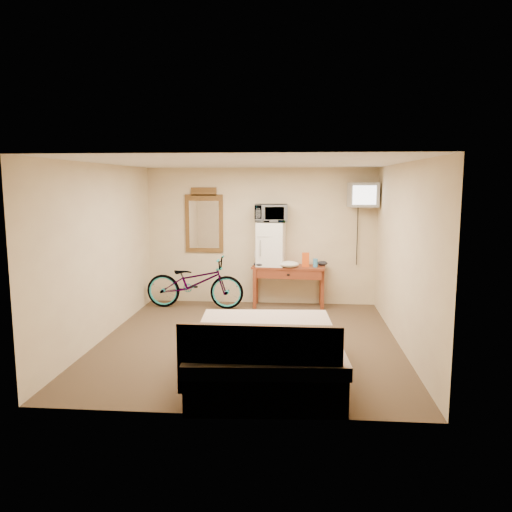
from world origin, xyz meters
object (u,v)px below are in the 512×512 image
object	(u,v)px
microwave	(271,213)
crt_television	(363,195)
bed	(265,354)
wall_mirror	(204,221)
desk	(289,273)
blue_cup	(315,263)
mini_fridge	(271,244)
bicycle	(195,282)

from	to	relation	value
microwave	crt_television	size ratio (longest dim) A/B	0.96
bed	wall_mirror	bearing A→B (deg)	110.63
desk	wall_mirror	world-z (taller)	wall_mirror
desk	blue_cup	bearing A→B (deg)	-6.79
mini_fridge	bicycle	distance (m)	1.53
microwave	wall_mirror	distance (m)	1.28
desk	mini_fridge	distance (m)	0.61
microwave	wall_mirror	bearing A→B (deg)	166.64
wall_mirror	bicycle	size ratio (longest dim) A/B	0.68
blue_cup	wall_mirror	distance (m)	2.19
desk	microwave	distance (m)	1.12
desk	blue_cup	size ratio (longest dim) A/B	8.98
crt_television	mini_fridge	bearing A→B (deg)	179.12
microwave	wall_mirror	world-z (taller)	wall_mirror
microwave	crt_television	xyz separation A→B (m)	(1.60, -0.02, 0.33)
bicycle	desk	bearing A→B (deg)	-81.76
desk	bicycle	distance (m)	1.69
microwave	bed	distance (m)	3.69
microwave	bicycle	size ratio (longest dim) A/B	0.33
blue_cup	mini_fridge	bearing A→B (deg)	172.78
blue_cup	crt_television	bearing A→B (deg)	5.43
crt_television	wall_mirror	bearing A→B (deg)	174.96
crt_television	microwave	bearing A→B (deg)	179.12
mini_fridge	blue_cup	xyz separation A→B (m)	(0.80, -0.10, -0.32)
desk	bicycle	xyz separation A→B (m)	(-1.67, -0.19, -0.16)
mini_fridge	bed	xyz separation A→B (m)	(0.12, -3.41, -0.85)
bicycle	bed	size ratio (longest dim) A/B	0.78
mini_fridge	microwave	bearing A→B (deg)	56.30
desk	microwave	world-z (taller)	microwave
wall_mirror	blue_cup	bearing A→B (deg)	-9.11
blue_cup	microwave	bearing A→B (deg)	172.77
desk	bed	xyz separation A→B (m)	(-0.20, -3.37, -0.33)
desk	bed	distance (m)	3.39
mini_fridge	bicycle	xyz separation A→B (m)	(-1.35, -0.24, -0.68)
blue_cup	desk	bearing A→B (deg)	173.21
microwave	crt_television	distance (m)	1.63
blue_cup	wall_mirror	bearing A→B (deg)	170.89
blue_cup	wall_mirror	world-z (taller)	wall_mirror
bicycle	microwave	bearing A→B (deg)	-78.37
wall_mirror	mini_fridge	bearing A→B (deg)	-10.30
blue_cup	bicycle	xyz separation A→B (m)	(-2.14, -0.14, -0.36)
mini_fridge	blue_cup	bearing A→B (deg)	-7.22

